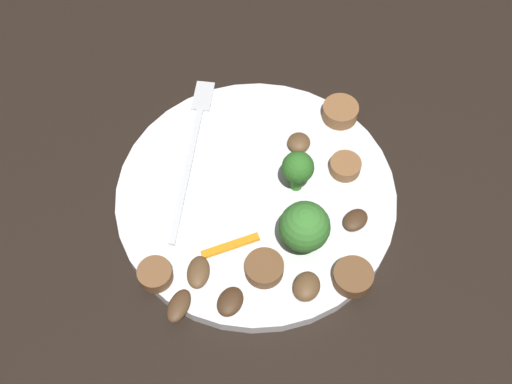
% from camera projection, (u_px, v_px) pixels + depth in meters
% --- Properties ---
extents(ground_plane, '(1.40, 1.40, 0.00)m').
position_uv_depth(ground_plane, '(256.00, 200.00, 0.58)').
color(ground_plane, black).
extents(plate, '(0.25, 0.25, 0.01)m').
position_uv_depth(plate, '(256.00, 196.00, 0.57)').
color(plate, white).
rests_on(plate, ground_plane).
extents(fork, '(0.18, 0.06, 0.00)m').
position_uv_depth(fork, '(193.00, 145.00, 0.59)').
color(fork, silver).
rests_on(fork, plate).
extents(broccoli_floret_0, '(0.04, 0.04, 0.05)m').
position_uv_depth(broccoli_floret_0, '(305.00, 227.00, 0.51)').
color(broccoli_floret_0, '#408630').
rests_on(broccoli_floret_0, plate).
extents(broccoli_floret_1, '(0.03, 0.03, 0.05)m').
position_uv_depth(broccoli_floret_1, '(297.00, 164.00, 0.55)').
color(broccoli_floret_1, '#347525').
rests_on(broccoli_floret_1, plate).
extents(sausage_slice_0, '(0.04, 0.04, 0.01)m').
position_uv_depth(sausage_slice_0, '(155.00, 274.00, 0.52)').
color(sausage_slice_0, brown).
rests_on(sausage_slice_0, plate).
extents(sausage_slice_1, '(0.04, 0.04, 0.01)m').
position_uv_depth(sausage_slice_1, '(345.00, 166.00, 0.57)').
color(sausage_slice_1, brown).
rests_on(sausage_slice_1, plate).
extents(sausage_slice_2, '(0.05, 0.05, 0.01)m').
position_uv_depth(sausage_slice_2, '(340.00, 112.00, 0.60)').
color(sausage_slice_2, brown).
rests_on(sausage_slice_2, plate).
extents(sausage_slice_3, '(0.05, 0.05, 0.01)m').
position_uv_depth(sausage_slice_3, '(353.00, 277.00, 0.52)').
color(sausage_slice_3, brown).
rests_on(sausage_slice_3, plate).
extents(sausage_slice_4, '(0.04, 0.04, 0.01)m').
position_uv_depth(sausage_slice_4, '(264.00, 268.00, 0.52)').
color(sausage_slice_4, brown).
rests_on(sausage_slice_4, plate).
extents(mushroom_0, '(0.03, 0.03, 0.01)m').
position_uv_depth(mushroom_0, '(307.00, 286.00, 0.52)').
color(mushroom_0, brown).
rests_on(mushroom_0, plate).
extents(mushroom_1, '(0.03, 0.03, 0.01)m').
position_uv_depth(mushroom_1, '(355.00, 220.00, 0.55)').
color(mushroom_1, '#422B19').
rests_on(mushroom_1, plate).
extents(mushroom_2, '(0.03, 0.03, 0.01)m').
position_uv_depth(mushroom_2, '(299.00, 142.00, 0.59)').
color(mushroom_2, brown).
rests_on(mushroom_2, plate).
extents(mushroom_3, '(0.03, 0.03, 0.01)m').
position_uv_depth(mushroom_3, '(198.00, 272.00, 0.52)').
color(mushroom_3, brown).
rests_on(mushroom_3, plate).
extents(mushroom_4, '(0.03, 0.03, 0.01)m').
position_uv_depth(mushroom_4, '(230.00, 302.00, 0.51)').
color(mushroom_4, '#422B19').
rests_on(mushroom_4, plate).
extents(mushroom_5, '(0.03, 0.03, 0.01)m').
position_uv_depth(mushroom_5, '(179.00, 306.00, 0.51)').
color(mushroom_5, '#4C331E').
rests_on(mushroom_5, plate).
extents(pepper_strip_2, '(0.02, 0.05, 0.00)m').
position_uv_depth(pepper_strip_2, '(230.00, 246.00, 0.54)').
color(pepper_strip_2, orange).
rests_on(pepper_strip_2, plate).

